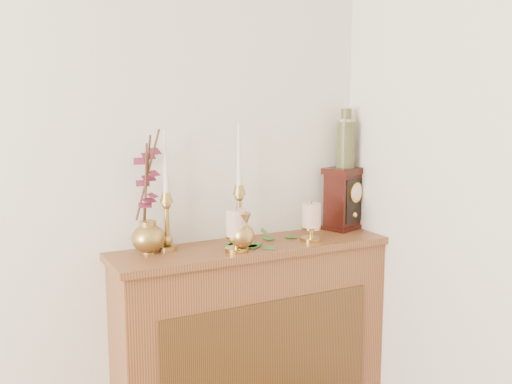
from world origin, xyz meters
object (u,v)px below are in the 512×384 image
mantel_clock (345,199)px  candlestick_left (167,212)px  ginger_jar (147,197)px  ceramic_vase (346,141)px  candlestick_center (239,204)px  bud_vase (242,233)px

mantel_clock → candlestick_left: bearing=160.6°
ginger_jar → ceramic_vase: (0.96, -0.01, 0.19)m
candlestick_left → mantel_clock: (0.89, 0.01, -0.02)m
candlestick_left → candlestick_center: bearing=-0.4°
candlestick_center → ginger_jar: (-0.40, 0.02, 0.06)m
candlestick_center → mantel_clock: candlestick_center is taller
candlestick_left → mantel_clock: 0.89m
mantel_clock → ceramic_vase: bearing=90.0°
bud_vase → ceramic_vase: size_ratio=0.58×
candlestick_left → ceramic_vase: bearing=0.8°
ginger_jar → mantel_clock: 0.97m
bud_vase → candlestick_center: bearing=68.4°
bud_vase → mantel_clock: bearing=15.5°
ginger_jar → candlestick_center: bearing=-3.2°
ginger_jar → ceramic_vase: bearing=-0.5°
ginger_jar → mantel_clock: bearing=-0.6°
bud_vase → ceramic_vase: (0.63, 0.18, 0.34)m
candlestick_left → ginger_jar: 0.10m
ginger_jar → bud_vase: bearing=-28.9°
candlestick_left → ginger_jar: ginger_jar is taller
ceramic_vase → bud_vase: bearing=-164.2°
candlestick_center → ginger_jar: size_ratio=1.02×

